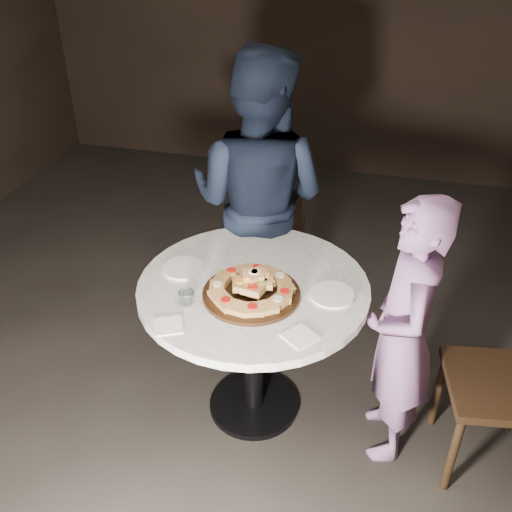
{
  "coord_description": "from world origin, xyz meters",
  "views": [
    {
      "loc": [
        0.58,
        -2.11,
        2.48
      ],
      "look_at": [
        -0.0,
        0.15,
        0.99
      ],
      "focal_mm": 40.0,
      "sensor_mm": 36.0,
      "label": 1
    }
  ],
  "objects_px": {
    "diner_teal": "(402,335)",
    "chair_far": "(277,226)",
    "diner_navy": "(258,201)",
    "water_glass": "(187,298)",
    "focaccia_pile": "(252,286)",
    "serving_board": "(251,294)",
    "table": "(254,309)"
  },
  "relations": [
    {
      "from": "focaccia_pile",
      "to": "diner_teal",
      "type": "distance_m",
      "value": 0.74
    },
    {
      "from": "diner_teal",
      "to": "chair_far",
      "type": "bearing_deg",
      "value": -155.88
    },
    {
      "from": "serving_board",
      "to": "diner_navy",
      "type": "relative_size",
      "value": 0.25
    },
    {
      "from": "water_glass",
      "to": "chair_far",
      "type": "relative_size",
      "value": 0.09
    },
    {
      "from": "water_glass",
      "to": "serving_board",
      "type": "bearing_deg",
      "value": 26.56
    },
    {
      "from": "chair_far",
      "to": "focaccia_pile",
      "type": "bearing_deg",
      "value": 93.67
    },
    {
      "from": "chair_far",
      "to": "diner_teal",
      "type": "xyz_separation_m",
      "value": [
        0.9,
        -1.32,
        0.27
      ]
    },
    {
      "from": "table",
      "to": "diner_teal",
      "type": "distance_m",
      "value": 0.74
    },
    {
      "from": "serving_board",
      "to": "diner_teal",
      "type": "height_order",
      "value": "diner_teal"
    },
    {
      "from": "table",
      "to": "chair_far",
      "type": "xyz_separation_m",
      "value": [
        -0.16,
        1.28,
        -0.25
      ]
    },
    {
      "from": "water_glass",
      "to": "diner_teal",
      "type": "distance_m",
      "value": 1.03
    },
    {
      "from": "water_glass",
      "to": "diner_navy",
      "type": "distance_m",
      "value": 0.99
    },
    {
      "from": "chair_far",
      "to": "serving_board",
      "type": "bearing_deg",
      "value": 93.52
    },
    {
      "from": "table",
      "to": "focaccia_pile",
      "type": "distance_m",
      "value": 0.23
    },
    {
      "from": "table",
      "to": "diner_navy",
      "type": "distance_m",
      "value": 0.8
    },
    {
      "from": "table",
      "to": "diner_teal",
      "type": "relative_size",
      "value": 0.95
    },
    {
      "from": "serving_board",
      "to": "focaccia_pile",
      "type": "bearing_deg",
      "value": 42.42
    },
    {
      "from": "water_glass",
      "to": "chair_far",
      "type": "distance_m",
      "value": 1.58
    },
    {
      "from": "serving_board",
      "to": "diner_navy",
      "type": "height_order",
      "value": "diner_navy"
    },
    {
      "from": "focaccia_pile",
      "to": "diner_teal",
      "type": "relative_size",
      "value": 0.29
    },
    {
      "from": "diner_navy",
      "to": "chair_far",
      "type": "bearing_deg",
      "value": -81.24
    },
    {
      "from": "serving_board",
      "to": "focaccia_pile",
      "type": "height_order",
      "value": "focaccia_pile"
    },
    {
      "from": "diner_navy",
      "to": "diner_teal",
      "type": "bearing_deg",
      "value": 148.03
    },
    {
      "from": "water_glass",
      "to": "chair_far",
      "type": "bearing_deg",
      "value": 86.35
    },
    {
      "from": "chair_far",
      "to": "diner_teal",
      "type": "height_order",
      "value": "diner_teal"
    },
    {
      "from": "table",
      "to": "focaccia_pile",
      "type": "relative_size",
      "value": 3.28
    },
    {
      "from": "focaccia_pile",
      "to": "diner_teal",
      "type": "height_order",
      "value": "diner_teal"
    },
    {
      "from": "water_glass",
      "to": "diner_teal",
      "type": "height_order",
      "value": "diner_teal"
    },
    {
      "from": "water_glass",
      "to": "diner_teal",
      "type": "xyz_separation_m",
      "value": [
        0.99,
        0.19,
        -0.17
      ]
    },
    {
      "from": "table",
      "to": "chair_far",
      "type": "distance_m",
      "value": 1.32
    },
    {
      "from": "focaccia_pile",
      "to": "chair_far",
      "type": "height_order",
      "value": "focaccia_pile"
    },
    {
      "from": "chair_far",
      "to": "diner_navy",
      "type": "distance_m",
      "value": 0.71
    }
  ]
}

